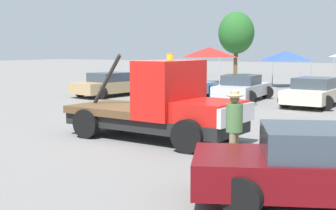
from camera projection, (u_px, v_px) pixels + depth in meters
name	position (u px, v px, depth m)	size (l,w,h in m)	color
ground_plane	(154.00, 139.00, 13.89)	(160.00, 160.00, 0.00)	slate
tow_truck	(163.00, 107.00, 13.58)	(5.56, 2.54, 2.54)	black
foreground_car	(336.00, 167.00, 7.99)	(5.32, 3.78, 1.34)	#5B0A0F
person_near_truck	(234.00, 123.00, 10.47)	(0.38, 0.38, 1.73)	#847051
parked_car_tan	(113.00, 84.00, 26.53)	(3.01, 5.15, 1.34)	tan
parked_car_skyblue	(178.00, 87.00, 24.74)	(2.89, 5.02, 1.34)	#669ED1
parked_car_silver	(242.00, 88.00, 24.11)	(2.55, 4.49, 1.34)	#B7B7BC
parked_car_cream	(316.00, 92.00, 21.89)	(2.64, 4.91, 1.34)	beige
canopy_tent_red	(209.00, 52.00, 36.10)	(3.44, 3.44, 2.81)	#9E9EA3
canopy_tent_blue	(286.00, 56.00, 32.66)	(2.91, 2.91, 2.53)	#9E9EA3
tree_left	(236.00, 33.00, 45.43)	(3.49, 3.49, 6.24)	brown
traffic_cone	(197.00, 116.00, 16.75)	(0.40, 0.40, 0.55)	black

